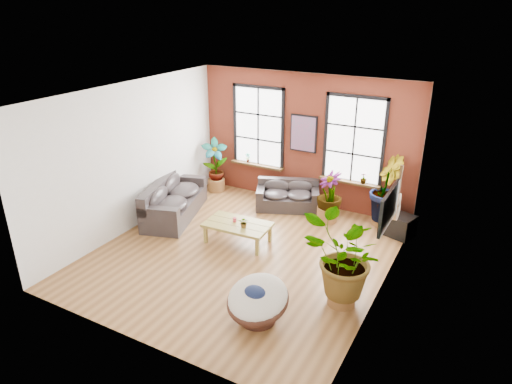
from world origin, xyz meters
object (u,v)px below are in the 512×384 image
at_px(sofa_left, 173,200).
at_px(papasan_chair, 258,300).
at_px(sofa_back, 288,196).
at_px(coffee_table, 238,226).

height_order(sofa_left, papasan_chair, sofa_left).
bearing_deg(papasan_chair, sofa_back, 114.94).
bearing_deg(sofa_back, sofa_left, -165.13).
bearing_deg(sofa_left, coffee_table, -118.34).
bearing_deg(sofa_back, papasan_chair, -94.26).
xyz_separation_m(coffee_table, papasan_chair, (1.73, -2.24, -0.00)).
bearing_deg(sofa_back, coffee_table, -118.10).
distance_m(coffee_table, papasan_chair, 2.83).
relative_size(sofa_back, papasan_chair, 1.49).
height_order(sofa_back, sofa_left, sofa_left).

